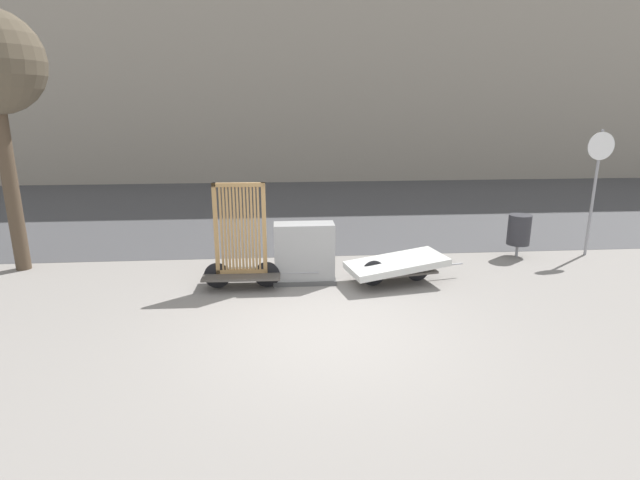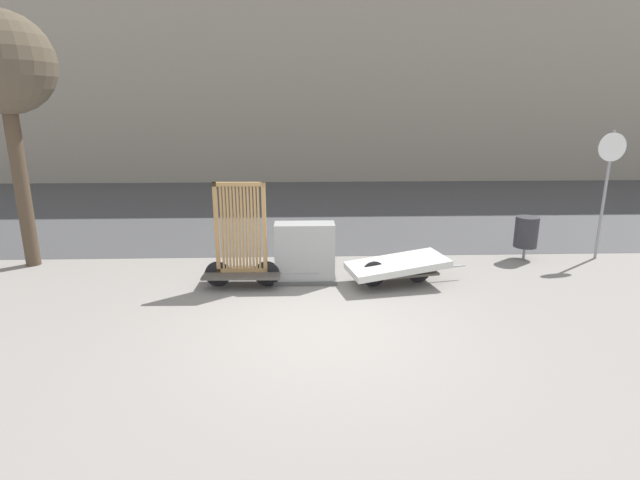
{
  "view_description": "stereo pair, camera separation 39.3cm",
  "coord_description": "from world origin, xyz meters",
  "px_view_note": "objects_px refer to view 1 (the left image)",
  "views": [
    {
      "loc": [
        -0.71,
        -6.63,
        3.21
      ],
      "look_at": [
        0.0,
        1.96,
        0.86
      ],
      "focal_mm": 28.0,
      "sensor_mm": 36.0,
      "label": 1
    },
    {
      "loc": [
        -0.31,
        -6.65,
        3.21
      ],
      "look_at": [
        0.0,
        1.96,
        0.86
      ],
      "focal_mm": 28.0,
      "sensor_mm": 36.0,
      "label": 2
    }
  ],
  "objects_px": {
    "bike_cart_with_mattress": "(396,265)",
    "utility_cabinet": "(304,255)",
    "bike_cart_with_bedframe": "(241,251)",
    "trash_bin": "(519,230)",
    "sign_post": "(597,175)"
  },
  "relations": [
    {
      "from": "utility_cabinet",
      "to": "trash_bin",
      "type": "xyz_separation_m",
      "value": [
        4.7,
        1.24,
        0.08
      ]
    },
    {
      "from": "trash_bin",
      "to": "sign_post",
      "type": "relative_size",
      "value": 0.34
    },
    {
      "from": "utility_cabinet",
      "to": "trash_bin",
      "type": "height_order",
      "value": "utility_cabinet"
    },
    {
      "from": "bike_cart_with_mattress",
      "to": "trash_bin",
      "type": "relative_size",
      "value": 2.51
    },
    {
      "from": "sign_post",
      "to": "trash_bin",
      "type": "bearing_deg",
      "value": 179.7
    },
    {
      "from": "utility_cabinet",
      "to": "sign_post",
      "type": "xyz_separation_m",
      "value": [
        6.26,
        1.23,
        1.25
      ]
    },
    {
      "from": "bike_cart_with_bedframe",
      "to": "trash_bin",
      "type": "height_order",
      "value": "bike_cart_with_bedframe"
    },
    {
      "from": "utility_cabinet",
      "to": "bike_cart_with_mattress",
      "type": "bearing_deg",
      "value": -6.55
    },
    {
      "from": "bike_cart_with_mattress",
      "to": "utility_cabinet",
      "type": "distance_m",
      "value": 1.71
    },
    {
      "from": "bike_cart_with_mattress",
      "to": "utility_cabinet",
      "type": "relative_size",
      "value": 2.01
    },
    {
      "from": "utility_cabinet",
      "to": "trash_bin",
      "type": "bearing_deg",
      "value": 14.75
    },
    {
      "from": "utility_cabinet",
      "to": "sign_post",
      "type": "relative_size",
      "value": 0.43
    },
    {
      "from": "bike_cart_with_bedframe",
      "to": "bike_cart_with_mattress",
      "type": "xyz_separation_m",
      "value": [
        2.82,
        0.0,
        -0.33
      ]
    },
    {
      "from": "bike_cart_with_mattress",
      "to": "trash_bin",
      "type": "xyz_separation_m",
      "value": [
        3.01,
        1.43,
        0.25
      ]
    },
    {
      "from": "trash_bin",
      "to": "sign_post",
      "type": "height_order",
      "value": "sign_post"
    }
  ]
}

